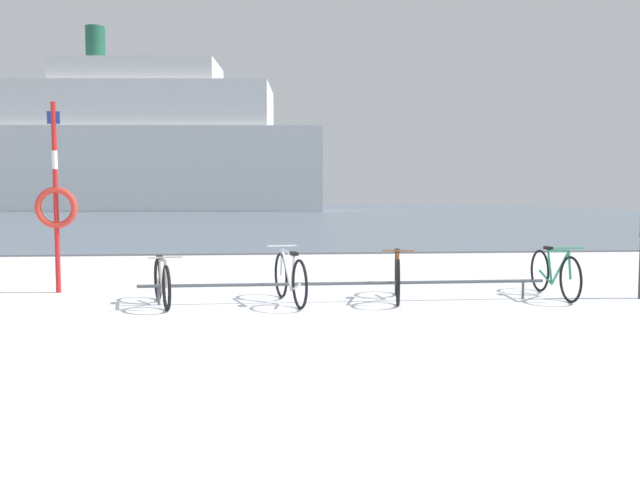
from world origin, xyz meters
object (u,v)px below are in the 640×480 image
(rescue_post, at_px, (56,202))
(ferry_ship, at_px, (147,150))
(bicycle_0, at_px, (162,282))
(bicycle_2, at_px, (397,276))
(bicycle_3, at_px, (554,273))
(bicycle_1, at_px, (290,278))

(rescue_post, height_order, ferry_ship, ferry_ship)
(bicycle_0, distance_m, ferry_ship, 59.73)
(ferry_ship, bearing_deg, bicycle_0, -79.40)
(bicycle_0, height_order, bicycle_2, bicycle_2)
(bicycle_3, height_order, ferry_ship, ferry_ship)
(bicycle_1, bearing_deg, bicycle_2, 4.37)
(bicycle_3, xyz_separation_m, ferry_ship, (-16.96, 58.15, 6.02))
(bicycle_3, distance_m, rescue_post, 8.10)
(bicycle_0, bearing_deg, rescue_post, 143.99)
(bicycle_1, height_order, ferry_ship, ferry_ship)
(rescue_post, bearing_deg, bicycle_2, -12.79)
(bicycle_1, bearing_deg, rescue_post, 160.22)
(bicycle_0, distance_m, bicycle_2, 3.50)
(bicycle_3, relative_size, rescue_post, 0.58)
(bicycle_0, relative_size, bicycle_3, 0.85)
(bicycle_2, relative_size, rescue_post, 0.55)
(bicycle_0, height_order, ferry_ship, ferry_ship)
(bicycle_0, distance_m, bicycle_1, 1.86)
(bicycle_2, distance_m, rescue_post, 5.66)
(ferry_ship, bearing_deg, rescue_post, -81.01)
(ferry_ship, bearing_deg, bicycle_2, -76.09)
(bicycle_0, xyz_separation_m, rescue_post, (-1.91, 1.39, 1.15))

